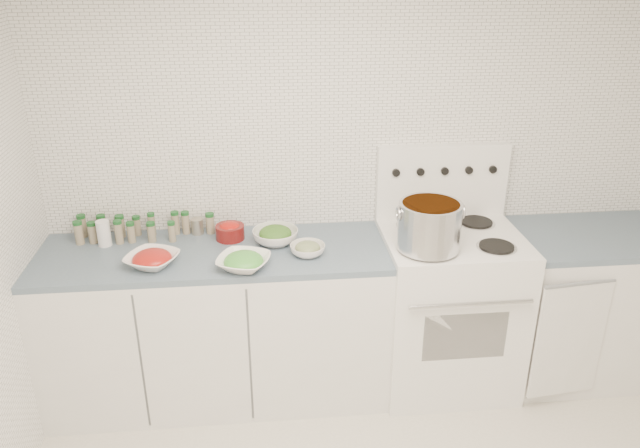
{
  "coord_description": "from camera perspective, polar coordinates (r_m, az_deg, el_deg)",
  "views": [
    {
      "loc": [
        -0.56,
        -1.82,
        2.36
      ],
      "look_at": [
        -0.26,
        1.14,
        1.05
      ],
      "focal_mm": 35.0,
      "sensor_mm": 36.0,
      "label": 1
    }
  ],
  "objects": [
    {
      "name": "bowl_zucchini",
      "position": [
        3.25,
        -1.14,
        -2.29
      ],
      "size": [
        0.18,
        0.18,
        0.07
      ],
      "color": "white",
      "rests_on": "counter_left"
    },
    {
      "name": "counter_right",
      "position": [
        4.02,
        22.83,
        -6.73
      ],
      "size": [
        0.89,
        0.67,
        0.9
      ],
      "color": "white",
      "rests_on": "ground"
    },
    {
      "name": "room_walls",
      "position": [
        2.06,
        10.39,
        0.39
      ],
      "size": [
        3.54,
        3.04,
        2.52
      ],
      "color": "white",
      "rests_on": "ground"
    },
    {
      "name": "spice_cluster",
      "position": [
        3.58,
        -16.66,
        -0.31
      ],
      "size": [
        0.75,
        0.16,
        0.13
      ],
      "color": "gray",
      "rests_on": "counter_left"
    },
    {
      "name": "stock_pot",
      "position": [
        3.23,
        9.99,
        0.01
      ],
      "size": [
        0.34,
        0.32,
        0.25
      ],
      "rotation": [
        0.0,
        0.0,
        -0.07
      ],
      "color": "silver",
      "rests_on": "stove"
    },
    {
      "name": "salt_canister",
      "position": [
        3.54,
        -19.17,
        -0.81
      ],
      "size": [
        0.07,
        0.07,
        0.14
      ],
      "primitive_type": "cylinder",
      "rotation": [
        0.0,
        0.0,
        -0.01
      ],
      "color": "white",
      "rests_on": "counter_left"
    },
    {
      "name": "counter_left",
      "position": [
        3.57,
        -9.28,
        -8.95
      ],
      "size": [
        1.85,
        0.62,
        0.9
      ],
      "color": "white",
      "rests_on": "ground"
    },
    {
      "name": "bowl_broccoli",
      "position": [
        3.39,
        -4.1,
        -1.03
      ],
      "size": [
        0.31,
        0.31,
        0.1
      ],
      "color": "white",
      "rests_on": "counter_left"
    },
    {
      "name": "stove",
      "position": [
        3.68,
        11.52,
        -7.2
      ],
      "size": [
        0.76,
        0.7,
        1.36
      ],
      "color": "white",
      "rests_on": "ground"
    },
    {
      "name": "tin_can",
      "position": [
        3.56,
        -11.15,
        -0.2
      ],
      "size": [
        0.08,
        0.08,
        0.09
      ],
      "primitive_type": "cylinder",
      "rotation": [
        0.0,
        0.0,
        0.27
      ],
      "color": "gray",
      "rests_on": "counter_left"
    },
    {
      "name": "bowl_pepper",
      "position": [
        3.46,
        -8.23,
        -0.62
      ],
      "size": [
        0.16,
        0.16,
        0.1
      ],
      "color": "#5C100F",
      "rests_on": "counter_left"
    },
    {
      "name": "bowl_tomato",
      "position": [
        3.25,
        -15.1,
        -3.13
      ],
      "size": [
        0.33,
        0.33,
        0.08
      ],
      "color": "white",
      "rests_on": "counter_left"
    },
    {
      "name": "bowl_snowpea",
      "position": [
        3.14,
        -7.0,
        -3.43
      ],
      "size": [
        0.33,
        0.33,
        0.09
      ],
      "color": "white",
      "rests_on": "counter_left"
    }
  ]
}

